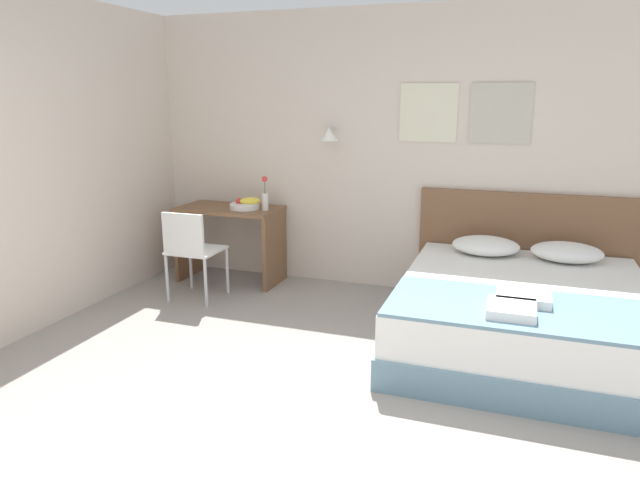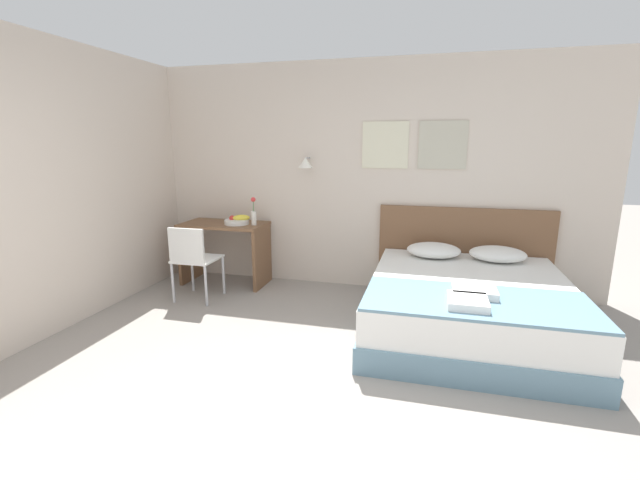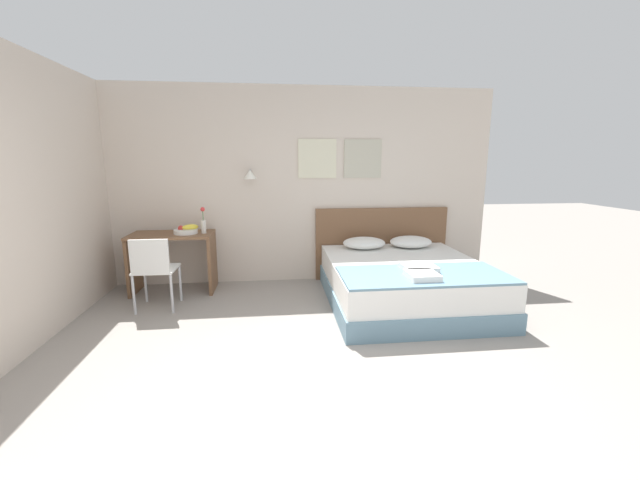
% 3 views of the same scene
% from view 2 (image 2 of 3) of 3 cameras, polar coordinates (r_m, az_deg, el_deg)
% --- Properties ---
extents(ground_plane, '(24.00, 24.00, 0.00)m').
position_cam_2_polar(ground_plane, '(2.79, -8.01, -25.30)').
color(ground_plane, gray).
extents(wall_back, '(5.60, 0.31, 2.65)m').
position_cam_2_polar(wall_back, '(5.13, 4.73, 8.38)').
color(wall_back, beige).
rests_on(wall_back, ground_plane).
extents(bed, '(1.78, 2.05, 0.51)m').
position_cam_2_polar(bed, '(4.21, 19.11, -8.36)').
color(bed, '#66899E').
rests_on(bed, ground_plane).
extents(headboard, '(1.90, 0.06, 1.02)m').
position_cam_2_polar(headboard, '(5.14, 18.50, -1.53)').
color(headboard, brown).
rests_on(headboard, ground_plane).
extents(pillow_left, '(0.57, 0.45, 0.15)m').
position_cam_2_polar(pillow_left, '(4.81, 14.91, -1.31)').
color(pillow_left, white).
rests_on(pillow_left, bed).
extents(pillow_right, '(0.57, 0.45, 0.15)m').
position_cam_2_polar(pillow_right, '(4.86, 22.60, -1.73)').
color(pillow_right, white).
rests_on(pillow_right, bed).
extents(throw_blanket, '(1.72, 0.82, 0.02)m').
position_cam_2_polar(throw_blanket, '(3.56, 20.10, -7.69)').
color(throw_blanket, '#66899E').
rests_on(throw_blanket, bed).
extents(folded_towel_near_foot, '(0.34, 0.33, 0.06)m').
position_cam_2_polar(folded_towel_near_foot, '(3.68, 19.84, -6.31)').
color(folded_towel_near_foot, white).
rests_on(folded_towel_near_foot, throw_blanket).
extents(folded_towel_mid_bed, '(0.29, 0.32, 0.06)m').
position_cam_2_polar(folded_towel_mid_bed, '(3.41, 19.07, -7.79)').
color(folded_towel_mid_bed, white).
rests_on(folded_towel_mid_bed, throw_blanket).
extents(desk, '(1.02, 0.56, 0.76)m').
position_cam_2_polar(desk, '(5.42, -12.57, -0.35)').
color(desk, brown).
rests_on(desk, ground_plane).
extents(desk_chair, '(0.44, 0.44, 0.85)m').
position_cam_2_polar(desk_chair, '(4.87, -16.61, -2.11)').
color(desk_chair, white).
rests_on(desk_chair, ground_plane).
extents(fruit_bowl, '(0.31, 0.29, 0.12)m').
position_cam_2_polar(fruit_bowl, '(5.26, -10.98, 2.51)').
color(fruit_bowl, silver).
rests_on(fruit_bowl, desk).
extents(flower_vase, '(0.06, 0.06, 0.33)m').
position_cam_2_polar(flower_vase, '(5.15, -8.83, 3.44)').
color(flower_vase, silver).
rests_on(flower_vase, desk).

